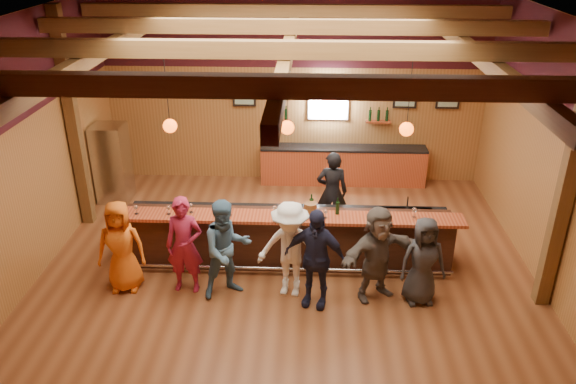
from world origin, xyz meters
name	(u,v)px	position (x,y,z in m)	size (l,w,h in m)	color
room	(287,97)	(0.00, 0.06, 3.21)	(9.04, 9.00, 4.52)	brown
bar_counter	(289,235)	(0.02, 0.15, 0.52)	(6.30, 1.07, 1.11)	black
back_bar_cabinet	(343,165)	(1.20, 3.72, 0.48)	(4.00, 0.52, 0.95)	maroon
window	(328,100)	(0.80, 3.95, 2.05)	(0.95, 0.09, 0.95)	silver
framed_pictures	(365,98)	(1.67, 3.94, 2.10)	(5.35, 0.05, 0.45)	black
wine_shelves	(328,118)	(0.80, 3.88, 1.62)	(3.00, 0.18, 0.30)	maroon
pendant_lights	(287,127)	(0.00, 0.00, 2.71)	(4.24, 0.24, 1.37)	black
stainless_fridge	(112,163)	(-4.10, 2.60, 0.90)	(0.70, 0.70, 1.80)	silver
customer_orange	(121,246)	(-2.80, -0.90, 0.84)	(0.82, 0.53, 1.67)	#D75D14
customer_redvest	(185,245)	(-1.71, -0.89, 0.88)	(0.64, 0.42, 1.76)	#9C1C3B
customer_denim	(227,249)	(-0.97, -0.99, 0.89)	(0.86, 0.67, 1.78)	#456B8A
customer_white	(290,250)	(0.09, -0.95, 0.87)	(1.13, 0.65, 1.75)	white
customer_navy	(315,258)	(0.51, -1.21, 0.89)	(1.04, 0.43, 1.77)	#1C1F39
customer_brown	(377,254)	(1.54, -0.96, 0.85)	(1.57, 0.50, 1.69)	#564C44
customer_dark	(423,261)	(2.29, -1.06, 0.78)	(0.76, 0.50, 1.56)	#2B2B2E
bartender	(332,192)	(0.85, 1.34, 0.87)	(0.64, 0.42, 1.74)	black
ice_bucket	(310,209)	(0.42, -0.15, 1.23)	(0.22, 0.22, 0.24)	brown
bottle_a	(311,205)	(0.43, -0.02, 1.25)	(0.08, 0.08, 0.35)	black
bottle_b	(337,208)	(0.90, -0.07, 1.23)	(0.07, 0.07, 0.32)	black
glass_a	(136,208)	(-2.69, -0.23, 1.24)	(0.08, 0.08, 0.18)	silver
glass_b	(168,208)	(-2.11, -0.21, 1.23)	(0.08, 0.08, 0.17)	silver
glass_c	(191,206)	(-1.73, -0.13, 1.24)	(0.08, 0.08, 0.18)	silver
glass_d	(230,209)	(-1.01, -0.21, 1.24)	(0.08, 0.08, 0.19)	silver
glass_e	(275,208)	(-0.22, -0.13, 1.23)	(0.08, 0.08, 0.17)	silver
glass_f	(325,212)	(0.68, -0.23, 1.23)	(0.08, 0.08, 0.17)	silver
glass_g	(380,211)	(1.64, -0.19, 1.24)	(0.08, 0.08, 0.19)	silver
glass_h	(414,211)	(2.25, -0.15, 1.25)	(0.09, 0.09, 0.19)	silver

